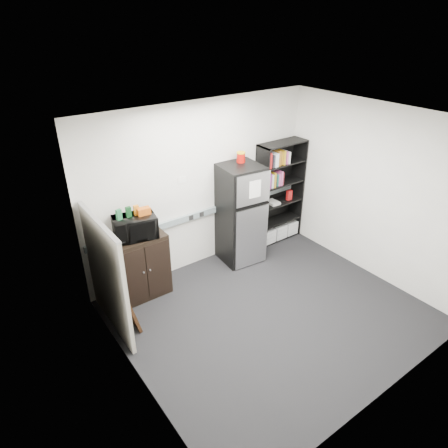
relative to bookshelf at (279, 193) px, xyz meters
The scene contains 18 objects.
floor 2.37m from the bookshelf, 134.33° to the right, with size 4.00×4.00×0.00m, color black.
wall_back 1.60m from the bookshelf, behind, with size 4.00×0.02×2.70m, color silver.
wall_right 1.69m from the bookshelf, 73.25° to the right, with size 0.02×3.50×2.70m, color silver.
wall_left 3.89m from the bookshelf, 156.08° to the right, with size 0.02×3.50×2.70m, color silver.
ceiling 2.83m from the bookshelf, 134.33° to the right, with size 4.00×3.50×0.02m, color white.
electrical_raceway 1.54m from the bookshelf, behind, with size 3.92×0.05×0.10m, color gray.
wall_note 1.99m from the bookshelf, behind, with size 0.14×0.00×0.10m, color white.
bookshelf is the anchor object (origin of this frame).
cubicle_partition 3.46m from the bookshelf, behind, with size 0.06×1.30×1.62m.
cabinet 2.84m from the bookshelf, behind, with size 0.79×0.53×0.99m.
microwave 2.82m from the bookshelf, behind, with size 0.57×0.39×0.32m, color black.
snack_box_a 3.04m from the bookshelf, behind, with size 0.07×0.05×0.15m, color #1C6236.
snack_box_b 2.90m from the bookshelf, behind, with size 0.07×0.05×0.15m, color #0C3616.
snack_box_c 2.79m from the bookshelf, behind, with size 0.07×0.05×0.14m, color #C86C12.
snack_bag 2.70m from the bookshelf, behind, with size 0.18×0.10×0.10m, color #B85012.
refrigerator 1.02m from the bookshelf, behind, with size 0.69×0.72×1.69m.
coffee_can 1.26m from the bookshelf, behind, with size 0.14×0.14×0.19m.
framed_poster 3.37m from the bookshelf, behind, with size 0.24×0.70×0.89m.
Camera 1 is at (-3.13, -3.18, 3.80)m, focal length 32.00 mm.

